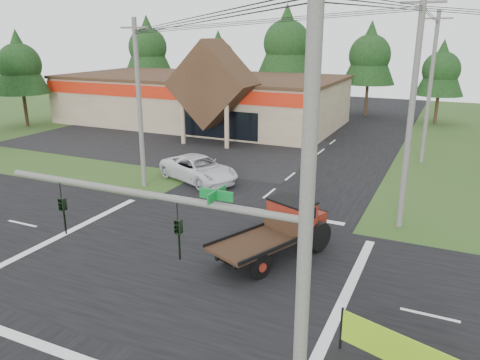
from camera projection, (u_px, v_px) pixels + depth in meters
The scene contains 19 objects.
ground at pixel (186, 261), 20.53m from camera, with size 120.00×120.00×0.00m, color #2E4B1A.
road_ns at pixel (186, 261), 20.53m from camera, with size 12.00×120.00×0.02m, color black.
road_ew at pixel (186, 261), 20.53m from camera, with size 120.00×12.00×0.02m, color black.
parking_apron at pixel (162, 143), 42.59m from camera, with size 28.00×14.00×0.02m, color black.
cvs_building at pixel (202, 98), 51.61m from camera, with size 30.40×18.20×9.19m.
traffic_signal_mast at pixel (230, 274), 10.39m from camera, with size 8.12×0.24×7.00m.
utility_pole_nr at pixel (305, 237), 9.35m from camera, with size 2.00×0.30×11.00m.
utility_pole_nw at pixel (139, 104), 29.06m from camera, with size 2.00×0.30×10.50m.
utility_pole_ne at pixel (411, 113), 22.51m from camera, with size 2.00×0.30×11.50m.
utility_pole_n at pixel (430, 88), 34.69m from camera, with size 2.00×0.30×11.20m.
tree_row_a at pixel (148, 45), 64.80m from camera, with size 6.72×6.72×12.12m.
tree_row_b at pixel (218, 56), 62.93m from camera, with size 5.60×5.60×10.10m.
tree_row_c at pixel (287, 41), 57.46m from camera, with size 7.28×7.28×13.13m.
tree_row_d at pixel (370, 53), 54.73m from camera, with size 6.16×6.16×11.11m.
tree_row_e at pixel (441, 68), 50.20m from camera, with size 5.04×5.04×9.09m.
tree_side_w at pixel (19, 62), 48.66m from camera, with size 5.60×5.60×10.10m.
antique_flatbed_truck at pixel (273, 232), 20.49m from camera, with size 2.27×5.94×2.48m, color #58140C, non-canonical shape.
roadside_banner at pixel (406, 359), 13.23m from camera, with size 4.32×0.13×1.47m, color #7BB317, non-canonical shape.
white_pickup at pixel (199, 169), 31.54m from camera, with size 2.78×6.02×1.67m, color silver.
Camera 1 is at (9.91, -15.84, 9.53)m, focal length 35.00 mm.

